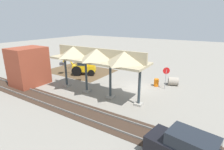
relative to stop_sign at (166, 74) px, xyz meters
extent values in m
plane|color=gray|center=(2.95, 1.31, -1.83)|extent=(120.00, 120.00, 0.00)
cube|color=brown|center=(13.43, -0.59, -1.83)|extent=(9.82, 7.00, 0.01)
cube|color=#9E998E|center=(0.88, 5.32, -1.73)|extent=(0.70, 0.70, 0.20)
cylinder|color=#2D383D|center=(0.88, 5.32, -0.03)|extent=(0.24, 0.24, 3.60)
cube|color=#9E998E|center=(3.96, 5.32, -1.73)|extent=(0.70, 0.70, 0.20)
cylinder|color=#2D383D|center=(3.96, 5.32, -0.03)|extent=(0.24, 0.24, 3.60)
cube|color=#9E998E|center=(7.05, 5.32, -1.73)|extent=(0.70, 0.70, 0.20)
cylinder|color=#2D383D|center=(7.05, 5.32, -0.03)|extent=(0.24, 0.24, 3.60)
cube|color=#9E998E|center=(10.14, 5.32, -1.73)|extent=(0.70, 0.70, 0.20)
cylinder|color=#2D383D|center=(10.14, 5.32, -0.03)|extent=(0.24, 0.24, 3.60)
cube|color=tan|center=(5.51, 5.32, 1.87)|extent=(10.46, 3.20, 0.20)
cube|color=tan|center=(5.51, 5.32, 2.52)|extent=(10.46, 0.20, 1.10)
pyramid|color=tan|center=(2.42, 5.32, 2.52)|extent=(2.78, 3.20, 1.10)
pyramid|color=tan|center=(5.51, 5.32, 2.52)|extent=(2.78, 3.20, 1.10)
pyramid|color=tan|center=(8.60, 5.32, 2.52)|extent=(2.78, 3.20, 1.10)
cube|color=slate|center=(2.95, 8.39, -1.76)|extent=(60.00, 0.08, 0.15)
cube|color=slate|center=(2.95, 9.82, -1.76)|extent=(60.00, 0.08, 0.15)
cube|color=#38281E|center=(2.95, 9.10, -1.82)|extent=(60.00, 2.58, 0.03)
cylinder|color=gray|center=(0.00, 0.00, -0.66)|extent=(0.06, 0.06, 2.35)
cylinder|color=red|center=(0.00, 0.00, 0.32)|extent=(0.66, 0.43, 0.76)
cube|color=#EAB214|center=(11.52, 0.55, -0.86)|extent=(3.43, 2.70, 0.90)
cube|color=#1E262D|center=(11.69, 0.65, 0.29)|extent=(1.71, 1.66, 1.40)
cube|color=#EAB214|center=(10.62, 0.05, -0.16)|extent=(1.54, 1.52, 0.50)
cylinder|color=black|center=(12.70, 0.40, -1.13)|extent=(1.37, 0.95, 1.40)
cylinder|color=black|center=(12.00, 1.65, -1.13)|extent=(1.37, 0.95, 1.40)
cylinder|color=black|center=(10.88, -0.54, -1.38)|extent=(0.93, 0.70, 0.90)
cylinder|color=black|center=(10.25, 0.59, -1.38)|extent=(0.93, 0.70, 0.90)
cylinder|color=#EAB214|center=(13.31, 1.56, 0.24)|extent=(1.02, 0.68, 1.41)
cylinder|color=#EAB214|center=(13.99, 1.94, 0.34)|extent=(0.76, 0.52, 1.20)
cube|color=#47474C|center=(14.27, 2.10, -0.22)|extent=(0.91, 0.99, 0.40)
cone|color=brown|center=(15.34, -1.73, -1.83)|extent=(5.65, 5.65, 2.11)
cylinder|color=#9E9384|center=(-0.47, -1.79, -1.34)|extent=(1.41, 1.31, 1.00)
cylinder|color=black|center=(0.07, -1.61, -1.34)|extent=(0.23, 0.62, 0.65)
cube|color=brown|center=(14.36, 7.22, 0.41)|extent=(3.12, 3.86, 4.50)
cube|color=#1E232B|center=(-4.33, 10.56, -0.22)|extent=(2.59, 1.93, 0.73)
cylinder|color=black|center=(-2.89, 9.55, -1.53)|extent=(0.63, 0.30, 0.60)
cylinder|color=orange|center=(1.13, -0.35, -1.38)|extent=(0.56, 0.56, 0.90)
camera|label=1|loc=(-4.87, 18.96, 5.53)|focal=28.00mm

